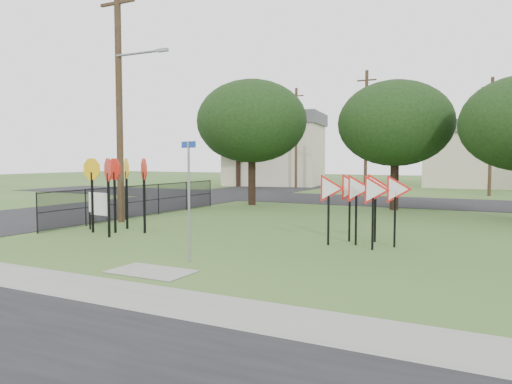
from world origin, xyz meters
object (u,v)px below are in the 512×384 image
street_name_sign (189,194)px  yield_sign_cluster (363,192)px  info_board (99,205)px  stop_sign_cluster (117,178)px

street_name_sign → yield_sign_cluster: (3.32, 4.64, -0.12)m
street_name_sign → info_board: (-6.42, 3.22, -0.85)m
yield_sign_cluster → info_board: yield_sign_cluster is taller
street_name_sign → info_board: size_ratio=2.22×
info_board → street_name_sign: bearing=-26.6°
stop_sign_cluster → info_board: bearing=170.7°
stop_sign_cluster → yield_sign_cluster: 8.78m
yield_sign_cluster → street_name_sign: bearing=-125.6°
yield_sign_cluster → info_board: size_ratio=2.04×
yield_sign_cluster → info_board: 9.87m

